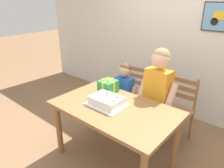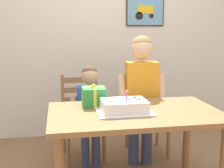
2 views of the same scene
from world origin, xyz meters
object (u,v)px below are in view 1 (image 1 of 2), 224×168
at_px(chair_right, 176,110).
at_px(child_older, 158,90).
at_px(dining_table, 114,115).
at_px(gift_box_red_large, 108,86).
at_px(birthday_cake, 107,101).
at_px(chair_left, 132,95).
at_px(child_younger, 124,91).

distance_m(chair_right, child_older, 0.49).
bearing_deg(dining_table, gift_box_red_large, 141.51).
distance_m(dining_table, gift_box_red_large, 0.44).
bearing_deg(chair_right, child_older, -116.68).
xyz_separation_m(birthday_cake, chair_left, (-0.27, 0.90, -0.34)).
height_order(gift_box_red_large, child_younger, child_younger).
height_order(child_older, child_younger, child_older).
height_order(birthday_cake, child_older, child_older).
height_order(gift_box_red_large, chair_right, gift_box_red_large).
bearing_deg(child_younger, dining_table, -62.29).
bearing_deg(chair_left, chair_right, 0.01).
distance_m(gift_box_red_large, child_younger, 0.39).
height_order(birthday_cake, chair_left, birthday_cake).
distance_m(chair_left, child_younger, 0.35).
xyz_separation_m(chair_right, child_younger, (-0.67, -0.29, 0.18)).
height_order(gift_box_red_large, chair_left, gift_box_red_large).
bearing_deg(child_younger, gift_box_red_large, -90.46).
bearing_deg(chair_left, gift_box_red_large, -84.90).
distance_m(birthday_cake, child_younger, 0.66).
relative_size(gift_box_red_large, child_older, 0.16).
bearing_deg(chair_left, child_younger, -78.60).
bearing_deg(birthday_cake, dining_table, 11.76).
relative_size(gift_box_red_large, child_younger, 0.20).
distance_m(dining_table, birthday_cake, 0.18).
distance_m(gift_box_red_large, chair_left, 0.74).
xyz_separation_m(chair_left, child_younger, (0.06, -0.29, 0.18)).
relative_size(chair_right, child_younger, 0.86).
xyz_separation_m(gift_box_red_large, chair_left, (-0.06, 0.63, -0.37)).
bearing_deg(gift_box_red_large, birthday_cake, -51.28).
relative_size(birthday_cake, chair_right, 0.48).
distance_m(dining_table, child_younger, 0.66).
bearing_deg(child_older, chair_right, 63.32).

